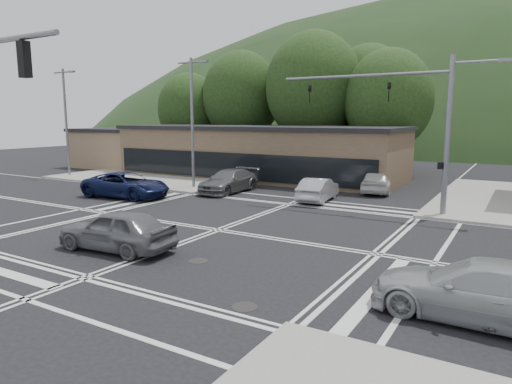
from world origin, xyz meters
The scene contains 19 objects.
ground centered at (0.00, 0.00, 0.00)m, with size 120.00×120.00×0.00m, color black.
sidewalk_nw centered at (-15.00, 15.00, 0.07)m, with size 16.00×16.00×0.15m, color gray.
commercial_row centered at (-8.00, 17.00, 2.00)m, with size 24.00×8.00×4.00m, color brown.
commercial_nw centered at (-24.00, 17.00, 1.80)m, with size 8.00×7.00×3.60m, color #846B4F.
hill_north centered at (0.00, 90.00, 0.00)m, with size 252.00×126.00×140.00m, color #1E3618.
tree_n_a centered at (-14.00, 24.00, 7.14)m, with size 8.00×8.00×11.75m.
tree_n_b centered at (-6.00, 24.00, 7.79)m, with size 9.00×9.00×12.98m.
tree_n_c centered at (1.00, 24.00, 6.49)m, with size 7.60×7.60×10.87m.
tree_n_d centered at (-20.00, 23.00, 5.84)m, with size 6.80×6.80×9.76m.
tree_n_e centered at (-2.00, 28.00, 7.14)m, with size 8.40×8.40×11.98m.
streetlight_nw centered at (-8.44, 9.00, 5.05)m, with size 2.50×0.25×9.00m.
streetlight_w centered at (-21.94, 9.00, 5.05)m, with size 2.50×0.25×9.00m.
signal_mast_ne centered at (6.95, 8.20, 5.07)m, with size 11.65×0.30×8.00m.
car_blue_west centered at (-9.94, 4.02, 0.79)m, with size 2.63×5.70×1.58m, color #0D153B.
car_grey_center centered at (-1.46, -4.50, 0.80)m, with size 1.90×4.71×1.60m, color slate.
car_silver_east centered at (10.93, -4.20, 0.77)m, with size 2.15×5.29×1.53m, color #A6A9AD.
car_queue_a centered at (1.00, 9.00, 0.71)m, with size 1.50×4.29×1.41m, color #A1A2A8.
car_queue_b centered at (3.19, 14.00, 0.79)m, with size 1.87×4.64×1.58m, color silver.
car_northbound centered at (-5.50, 9.00, 0.76)m, with size 2.14×5.25×1.52m, color #585B5D.
Camera 1 is at (11.64, -16.23, 4.99)m, focal length 32.00 mm.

